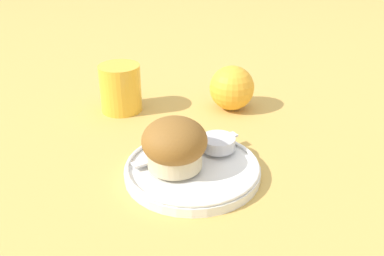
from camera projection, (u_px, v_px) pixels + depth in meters
name	position (u px, v px, depth m)	size (l,w,h in m)	color
ground_plane	(190.00, 169.00, 0.65)	(3.00, 3.00, 0.00)	tan
plate	(194.00, 169.00, 0.63)	(0.20, 0.20, 0.02)	white
muffin	(175.00, 145.00, 0.61)	(0.09, 0.09, 0.07)	beige
cream_ramekin	(218.00, 142.00, 0.66)	(0.05, 0.05, 0.02)	silver
berry_pair	(194.00, 141.00, 0.67)	(0.03, 0.02, 0.02)	maroon
butter_knife	(185.00, 149.00, 0.66)	(0.18, 0.08, 0.00)	silver
orange_fruit	(232.00, 88.00, 0.83)	(0.09, 0.09, 0.09)	#F4A82D
juice_glass	(121.00, 88.00, 0.82)	(0.08, 0.08, 0.09)	gold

